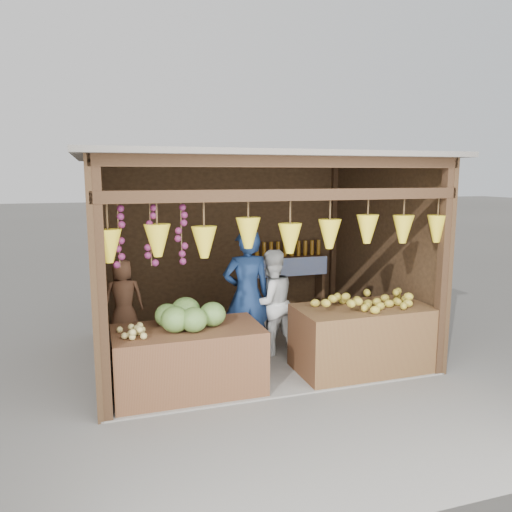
{
  "coord_description": "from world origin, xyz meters",
  "views": [
    {
      "loc": [
        -1.94,
        -6.28,
        2.41
      ],
      "look_at": [
        0.04,
        -0.1,
        1.35
      ],
      "focal_mm": 35.0,
      "sensor_mm": 36.0,
      "label": 1
    }
  ],
  "objects_px": {
    "counter_left": "(188,360)",
    "woman_standing": "(271,302)",
    "vendor_seated": "(123,298)",
    "counter_right": "(362,338)",
    "man_standing": "(247,295)"
  },
  "relations": [
    {
      "from": "counter_left",
      "to": "woman_standing",
      "type": "xyz_separation_m",
      "value": [
        1.28,
        0.87,
        0.35
      ]
    },
    {
      "from": "man_standing",
      "to": "woman_standing",
      "type": "bearing_deg",
      "value": -164.47
    },
    {
      "from": "counter_left",
      "to": "counter_right",
      "type": "xyz_separation_m",
      "value": [
        2.16,
        -0.02,
        0.04
      ]
    },
    {
      "from": "man_standing",
      "to": "vendor_seated",
      "type": "relative_size",
      "value": 1.66
    },
    {
      "from": "woman_standing",
      "to": "vendor_seated",
      "type": "height_order",
      "value": "woman_standing"
    },
    {
      "from": "counter_left",
      "to": "vendor_seated",
      "type": "xyz_separation_m",
      "value": [
        -0.61,
        1.26,
        0.45
      ]
    },
    {
      "from": "man_standing",
      "to": "counter_right",
      "type": "bearing_deg",
      "value": 150.77
    },
    {
      "from": "counter_right",
      "to": "woman_standing",
      "type": "relative_size",
      "value": 1.15
    },
    {
      "from": "woman_standing",
      "to": "vendor_seated",
      "type": "xyz_separation_m",
      "value": [
        -1.89,
        0.39,
        0.11
      ]
    },
    {
      "from": "man_standing",
      "to": "counter_left",
      "type": "bearing_deg",
      "value": 45.52
    },
    {
      "from": "woman_standing",
      "to": "vendor_seated",
      "type": "distance_m",
      "value": 1.94
    },
    {
      "from": "man_standing",
      "to": "woman_standing",
      "type": "height_order",
      "value": "man_standing"
    },
    {
      "from": "counter_left",
      "to": "counter_right",
      "type": "bearing_deg",
      "value": -0.58
    },
    {
      "from": "counter_right",
      "to": "man_standing",
      "type": "xyz_separation_m",
      "value": [
        -1.24,
        0.83,
        0.46
      ]
    },
    {
      "from": "woman_standing",
      "to": "vendor_seated",
      "type": "relative_size",
      "value": 1.38
    }
  ]
}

